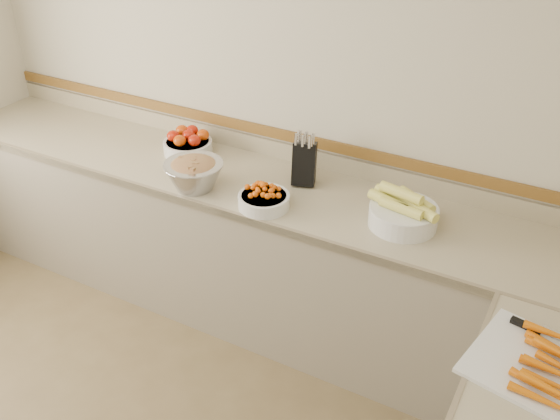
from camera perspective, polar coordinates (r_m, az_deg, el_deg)
The scene contains 8 objects.
back_wall at distance 3.42m, azimuth 0.07°, elevation 10.84°, with size 4.00×4.00×0.00m, color beige.
counter_back at distance 3.58m, azimuth -2.42°, elevation -3.60°, with size 4.00×0.65×1.08m.
knife_block at distance 3.27m, azimuth 2.24°, elevation 4.37°, with size 0.16×0.18×0.29m.
tomato_bowl at distance 3.65m, azimuth -8.43°, elevation 6.05°, with size 0.28×0.28×0.14m.
cherry_tomato_bowl at distance 3.09m, azimuth -1.48°, elevation 1.04°, with size 0.26×0.26×0.14m.
corn_bowl at distance 2.99m, azimuth 11.21°, elevation -0.20°, with size 0.36×0.33×0.20m.
rhubarb_bowl at distance 3.26m, azimuth -7.88°, elevation 3.40°, with size 0.31×0.31×0.17m.
cutting_board at distance 2.41m, azimuth 23.45°, elevation -13.25°, with size 0.60×0.51×0.08m.
Camera 1 is at (1.53, -0.81, 2.52)m, focal length 40.00 mm.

